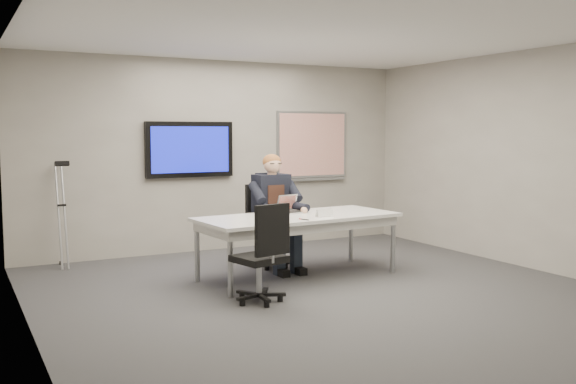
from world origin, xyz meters
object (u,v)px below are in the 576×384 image
conference_table (298,222)px  office_chair_far (268,241)px  laptop (290,208)px  office_chair_near (262,272)px  seated_person (278,224)px

conference_table → office_chair_far: size_ratio=2.34×
conference_table → laptop: laptop is taller
conference_table → laptop: 0.31m
office_chair_near → seated_person: size_ratio=0.70×
conference_table → seated_person: (-0.04, 0.46, -0.07)m
conference_table → seated_person: bearing=90.6°
office_chair_near → office_chair_far: bearing=-131.0°
seated_person → laptop: (0.07, -0.18, 0.21)m
seated_person → laptop: seated_person is taller
conference_table → office_chair_far: (-0.05, 0.72, -0.33)m
office_chair_far → office_chair_near: office_chair_far is taller
office_chair_far → office_chair_near: (-0.85, -1.60, -0.01)m
seated_person → laptop: 0.29m
office_chair_far → seated_person: 0.37m
conference_table → laptop: bearing=79.1°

